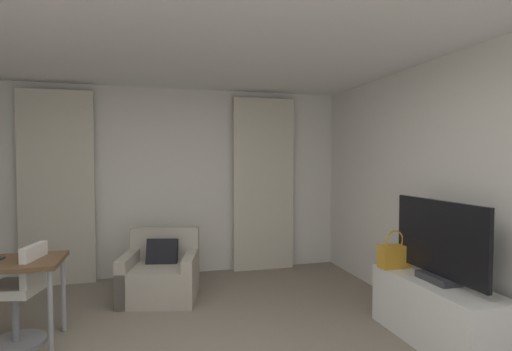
# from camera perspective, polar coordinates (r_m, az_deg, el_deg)

# --- Properties ---
(wall_window) EXTENTS (5.12, 0.06, 2.60)m
(wall_window) POSITION_cam_1_polar(r_m,az_deg,el_deg) (5.58, -12.95, -0.92)
(wall_window) COLOR silver
(wall_window) RESTS_ON ground
(wall_right) EXTENTS (0.06, 6.12, 2.60)m
(wall_right) POSITION_cam_1_polar(r_m,az_deg,el_deg) (3.74, 31.96, -2.85)
(wall_right) COLOR silver
(wall_right) RESTS_ON ground
(curtain_left_panel) EXTENTS (0.90, 0.06, 2.50)m
(curtain_left_panel) POSITION_cam_1_polar(r_m,az_deg,el_deg) (5.58, -27.16, -1.64)
(curtain_left_panel) COLOR beige
(curtain_left_panel) RESTS_ON ground
(curtain_right_panel) EXTENTS (0.90, 0.06, 2.50)m
(curtain_right_panel) POSITION_cam_1_polar(r_m,az_deg,el_deg) (5.67, 1.13, -1.31)
(curtain_right_panel) COLOR beige
(curtain_right_panel) RESTS_ON ground
(armchair) EXTENTS (0.97, 0.93, 0.78)m
(armchair) POSITION_cam_1_polar(r_m,az_deg,el_deg) (4.82, -13.76, -13.98)
(armchair) COLOR #B2A899
(armchair) RESTS_ON ground
(desk_chair) EXTENTS (0.48, 0.48, 0.88)m
(desk_chair) POSITION_cam_1_polar(r_m,az_deg,el_deg) (4.09, -31.35, -15.40)
(desk_chair) COLOR gray
(desk_chair) RESTS_ON ground
(tv_console) EXTENTS (0.48, 1.26, 0.56)m
(tv_console) POSITION_cam_1_polar(r_m,az_deg,el_deg) (3.93, 24.93, -17.76)
(tv_console) COLOR white
(tv_console) RESTS_ON ground
(tv_flatscreen) EXTENTS (0.20, 1.07, 0.71)m
(tv_flatscreen) POSITION_cam_1_polar(r_m,az_deg,el_deg) (3.75, 25.24, -8.96)
(tv_flatscreen) COLOR #333338
(tv_flatscreen) RESTS_ON tv_console
(handbag_primary) EXTENTS (0.30, 0.14, 0.37)m
(handbag_primary) POSITION_cam_1_polar(r_m,az_deg,el_deg) (4.11, 19.64, -10.97)
(handbag_primary) COLOR orange
(handbag_primary) RESTS_ON tv_console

